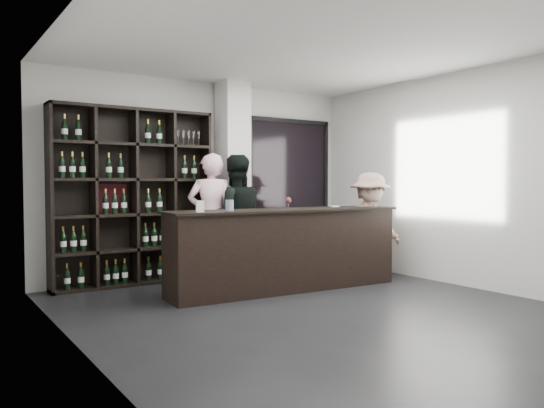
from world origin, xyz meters
TOP-DOWN VIEW (x-y plane):
  - floor at (0.00, 0.00)m, footprint 5.00×5.50m
  - wine_shelf at (-1.15, 2.57)m, footprint 2.20×0.35m
  - structural_column at (0.35, 2.47)m, footprint 0.40×0.40m
  - glass_panel at (1.55, 2.69)m, footprint 1.60×0.08m
  - tasting_counter at (0.35, 1.10)m, footprint 3.21×0.67m
  - taster_pink at (-0.15, 2.22)m, footprint 0.78×0.67m
  - taster_black at (0.17, 2.11)m, footprint 1.04×0.92m
  - customer at (1.80, 1.05)m, footprint 1.07×0.72m
  - wine_glass at (0.31, 0.98)m, footprint 0.09×0.09m
  - spit_cup at (-0.49, 1.08)m, footprint 0.10×0.10m
  - napkin_stack at (1.28, 1.21)m, footprint 0.13×0.13m
  - card_stand at (-0.91, 1.03)m, footprint 0.10×0.06m

SIDE VIEW (x-z plane):
  - floor at x=0.00m, z-range -0.01..0.00m
  - tasting_counter at x=0.35m, z-range 0.00..1.06m
  - customer at x=1.80m, z-range 0.00..1.54m
  - taster_black at x=0.17m, z-range 0.00..1.79m
  - taster_pink at x=-0.15m, z-range 0.00..1.81m
  - napkin_stack at x=1.28m, z-range 1.06..1.07m
  - card_stand at x=-0.91m, z-range 1.06..1.19m
  - spit_cup at x=-0.49m, z-range 1.06..1.19m
  - wine_glass at x=0.31m, z-range 1.06..1.23m
  - wine_shelf at x=-1.15m, z-range 0.00..2.40m
  - glass_panel at x=1.55m, z-range 0.35..2.45m
  - structural_column at x=0.35m, z-range 0.00..2.90m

